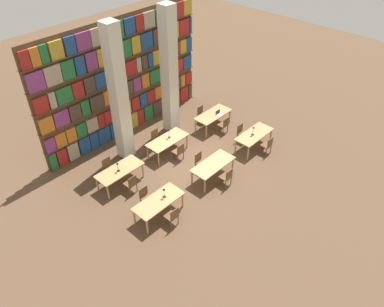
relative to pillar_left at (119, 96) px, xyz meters
The scene contains 27 objects.
ground_plane 4.21m from the pillar_left, 61.14° to the right, with size 40.00×40.00×0.00m, color brown.
bookshelf_bank 2.08m from the pillar_left, 45.53° to the left, with size 8.84×0.35×5.50m.
pillar_left is the anchor object (origin of this frame).
pillar_center 2.85m from the pillar_left, ahead, with size 0.58×0.58×6.00m.
reading_table_0 4.68m from the pillar_left, 111.75° to the right, with size 1.94×0.85×0.75m.
chair_0 5.36m from the pillar_left, 108.66° to the right, with size 0.42×0.40×0.86m.
chair_1 4.25m from the pillar_left, 116.32° to the right, with size 0.42×0.40×0.86m.
desk_lamp_0 4.44m from the pillar_left, 107.96° to the right, with size 0.14×0.14×0.43m.
reading_table_1 4.74m from the pillar_left, 69.55° to the right, with size 1.94×0.85×0.75m.
chair_2 5.43m from the pillar_left, 72.34° to the right, with size 0.42×0.40×0.86m.
chair_3 4.30m from the pillar_left, 65.21° to the right, with size 0.42×0.40×0.86m.
reading_table_2 6.25m from the pillar_left, 41.74° to the right, with size 1.94×0.85×0.75m.
chair_4 6.81m from the pillar_left, 46.34° to the right, with size 0.42×0.40×0.86m.
chair_5 5.95m from the pillar_left, 35.83° to the right, with size 0.42×0.40×0.86m.
desk_lamp_1 6.03m from the pillar_left, 42.35° to the right, with size 0.14×0.14×0.44m.
reading_table_3 3.04m from the pillar_left, 135.37° to the right, with size 1.94×0.85×0.75m.
chair_6 3.57m from the pillar_left, 124.31° to the right, with size 0.42×0.40×0.86m.
chair_7 2.98m from the pillar_left, 155.28° to the right, with size 0.42×0.40×0.86m.
desk_lamp_2 2.82m from the pillar_left, 136.14° to the right, with size 0.14×0.14×0.42m.
reading_table_4 3.00m from the pillar_left, 43.62° to the right, with size 1.94×0.85×0.75m.
chair_8 3.50m from the pillar_left, 56.26° to the right, with size 0.42×0.40×0.86m.
chair_9 2.93m from the pillar_left, 23.48° to the right, with size 0.42×0.40×0.86m.
desk_lamp_3 2.77m from the pillar_left, 39.62° to the right, with size 0.14×0.14×0.45m.
reading_table_5 5.13m from the pillar_left, 17.97° to the right, with size 1.94×0.85×0.75m.
chair_10 5.43m from the pillar_left, 26.16° to the right, with size 0.42×0.40×0.86m.
chair_11 5.05m from the pillar_left, ahead, with size 0.42×0.40×0.86m.
laptop 5.27m from the pillar_left, 20.04° to the right, with size 0.32×0.22×0.21m.
Camera 1 is at (-9.14, -8.61, 10.43)m, focal length 35.00 mm.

